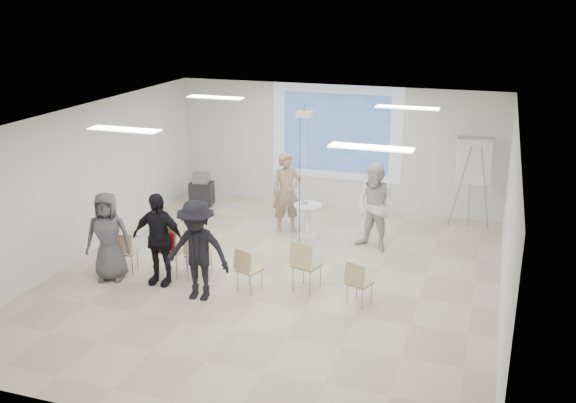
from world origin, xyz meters
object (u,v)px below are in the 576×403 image
(chair_right_far, at_px, (358,280))
(flipchart_easel, at_px, (474,161))
(chair_right_inner, at_px, (304,262))
(av_cart, at_px, (202,190))
(chair_left_mid, at_px, (169,246))
(audience_left, at_px, (158,232))
(pedestal_table, at_px, (308,218))
(chair_left_inner, at_px, (198,249))
(audience_mid, at_px, (197,244))
(audience_outer, at_px, (108,231))
(laptop, at_px, (200,250))
(chair_far_left, at_px, (125,250))
(chair_center, at_px, (247,267))
(player_left, at_px, (287,188))
(player_right, at_px, (376,202))

(chair_right_far, relative_size, flipchart_easel, 0.38)
(chair_right_inner, bearing_deg, av_cart, 150.84)
(chair_left_mid, xyz_separation_m, audience_left, (-0.04, -0.32, 0.39))
(pedestal_table, height_order, chair_left_inner, chair_left_inner)
(audience_mid, height_order, audience_outer, audience_mid)
(chair_left_inner, xyz_separation_m, audience_outer, (-1.56, -0.49, 0.34))
(laptop, xyz_separation_m, audience_outer, (-1.54, -0.59, 0.40))
(av_cart, bearing_deg, chair_far_left, -94.27)
(chair_right_inner, bearing_deg, chair_right_far, 1.32)
(audience_mid, bearing_deg, laptop, 111.19)
(audience_left, bearing_deg, chair_right_inner, 10.00)
(av_cart, bearing_deg, chair_center, -65.41)
(chair_right_inner, distance_m, flipchart_easel, 5.09)
(pedestal_table, height_order, chair_center, chair_center)
(chair_left_inner, distance_m, flipchart_easel, 6.42)
(audience_left, height_order, audience_outer, audience_left)
(player_left, relative_size, chair_right_inner, 2.13)
(chair_left_mid, distance_m, laptop, 0.57)
(pedestal_table, xyz_separation_m, audience_left, (-1.89, -3.08, 0.56))
(chair_left_mid, relative_size, flipchart_easel, 0.48)
(chair_far_left, distance_m, audience_mid, 1.92)
(chair_left_inner, bearing_deg, audience_outer, -178.22)
(audience_mid, bearing_deg, chair_left_inner, 112.75)
(laptop, xyz_separation_m, av_cart, (-1.83, 3.88, -0.15))
(chair_right_inner, xyz_separation_m, av_cart, (-3.84, 3.84, -0.18))
(chair_left_mid, distance_m, chair_left_inner, 0.57)
(chair_far_left, height_order, flipchart_easel, flipchart_easel)
(chair_right_inner, distance_m, chair_right_far, 1.05)
(player_right, distance_m, chair_center, 3.25)
(chair_left_mid, relative_size, chair_right_far, 1.26)
(chair_far_left, relative_size, av_cart, 0.97)
(chair_center, xyz_separation_m, av_cart, (-2.89, 4.19, -0.10))
(chair_left_inner, bearing_deg, player_right, 26.09)
(chair_right_inner, relative_size, audience_left, 0.48)
(pedestal_table, height_order, player_right, player_right)
(audience_left, distance_m, audience_mid, 1.01)
(player_left, height_order, chair_right_inner, player_left)
(player_left, distance_m, chair_left_inner, 3.05)
(player_left, height_order, chair_far_left, player_left)
(player_left, distance_m, player_right, 2.10)
(player_left, relative_size, chair_far_left, 2.50)
(laptop, distance_m, flipchart_easel, 6.38)
(audience_left, bearing_deg, flipchart_easel, 41.92)
(chair_left_inner, distance_m, laptop, 0.12)
(player_right, height_order, laptop, player_right)
(chair_left_mid, distance_m, audience_outer, 1.14)
(player_right, height_order, chair_right_inner, player_right)
(chair_right_inner, xyz_separation_m, laptop, (-2.01, -0.04, -0.02))
(chair_left_inner, height_order, audience_mid, audience_mid)
(flipchart_easel, bearing_deg, audience_outer, -151.18)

